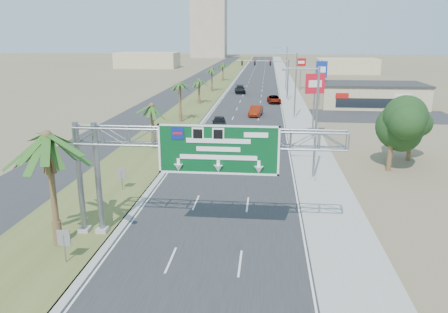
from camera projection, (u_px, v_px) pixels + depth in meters
name	position (u px, v px, depth m)	size (l,w,h in m)	color
road	(256.00, 81.00, 123.70)	(12.00, 300.00, 0.02)	#28282B
sidewalk_right	(286.00, 81.00, 122.88)	(4.00, 300.00, 0.10)	#9E9B93
median_grass	(221.00, 81.00, 124.64)	(7.00, 300.00, 0.12)	#535D29
opposing_road	(197.00, 81.00, 125.32)	(8.00, 300.00, 0.02)	#28282B
sign_gantry	(193.00, 146.00, 26.23)	(16.75, 1.24, 7.50)	gray
palm_near	(47.00, 136.00, 24.92)	(5.70, 5.70, 8.35)	brown
palm_row_b	(152.00, 106.00, 48.51)	(3.99, 3.99, 5.95)	brown
palm_row_c	(180.00, 84.00, 63.65)	(3.99, 3.99, 6.75)	brown
palm_row_d	(199.00, 80.00, 81.24)	(3.99, 3.99, 5.45)	brown
palm_row_e	(212.00, 69.00, 99.28)	(3.99, 3.99, 6.15)	brown
palm_row_f	(223.00, 64.00, 123.35)	(3.99, 3.99, 5.75)	brown
streetlight_near	(313.00, 130.00, 37.37)	(3.27, 0.44, 10.00)	gray
streetlight_mid	(294.00, 89.00, 66.14)	(3.27, 0.44, 10.00)	gray
streetlight_far	(285.00, 71.00, 100.66)	(3.27, 0.44, 10.00)	gray
signal_mast	(278.00, 76.00, 85.45)	(10.28, 0.71, 8.00)	gray
store_building	(371.00, 96.00, 78.88)	(18.00, 10.00, 4.00)	tan
oak_near	(393.00, 124.00, 40.52)	(4.50, 4.50, 6.80)	brown
oak_far	(412.00, 124.00, 44.26)	(3.50, 3.50, 5.60)	brown
median_signback_a	(64.00, 240.00, 24.34)	(0.75, 0.08, 2.08)	gray
median_signback_b	(122.00, 174.00, 35.91)	(0.75, 0.08, 2.08)	gray
tower_distant	(209.00, 27.00, 256.31)	(20.00, 16.00, 35.00)	tan
building_distant_left	(148.00, 60.00, 175.14)	(24.00, 14.00, 6.00)	tan
building_distant_right	(347.00, 66.00, 148.94)	(20.00, 12.00, 5.00)	tan
car_left_lane	(219.00, 122.00, 61.16)	(1.87, 4.65, 1.58)	black
car_mid_lane	(256.00, 111.00, 70.12)	(1.72, 4.94, 1.63)	maroon
car_right_lane	(274.00, 99.00, 83.53)	(2.34, 5.07, 1.41)	gray
car_far	(240.00, 90.00, 97.88)	(2.28, 5.61, 1.63)	black
pole_sign_red_near	(315.00, 87.00, 52.74)	(2.36, 1.08, 8.29)	gray
pole_sign_blue	(322.00, 72.00, 79.40)	(2.00, 0.37, 8.24)	gray
pole_sign_red_far	(301.00, 65.00, 101.81)	(2.21, 0.84, 7.60)	gray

